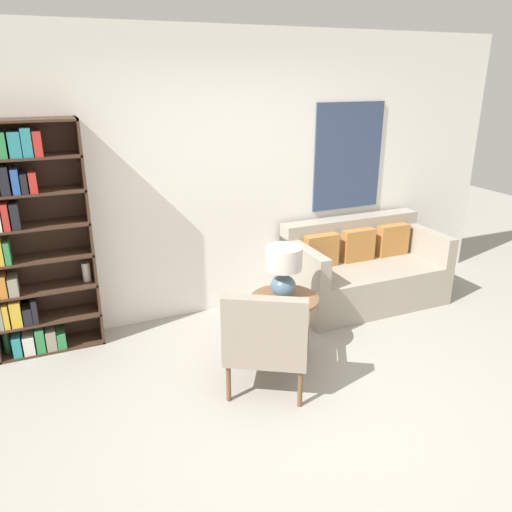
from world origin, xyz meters
TOP-DOWN VIEW (x-y plane):
  - ground_plane at (0.00, 0.00)m, footprint 14.00×14.00m
  - wall_back at (0.02, 2.03)m, footprint 6.40×0.08m
  - bookshelf at (-1.77, 1.84)m, footprint 0.86×0.30m
  - armchair at (-0.20, 0.49)m, footprint 0.84×0.85m
  - couch at (1.41, 1.59)m, footprint 1.61×0.84m
  - side_table at (0.18, 0.96)m, footprint 0.58×0.58m
  - table_lamp at (0.17, 0.98)m, footprint 0.31×0.31m

SIDE VIEW (x-z plane):
  - ground_plane at x=0.00m, z-range 0.00..0.00m
  - couch at x=1.41m, z-range -0.10..0.75m
  - armchair at x=-0.20m, z-range 0.04..0.89m
  - side_table at x=0.18m, z-range 0.21..0.73m
  - table_lamp at x=0.17m, z-range 0.56..1.00m
  - bookshelf at x=-1.77m, z-range 0.03..2.00m
  - wall_back at x=0.02m, z-range 0.00..2.70m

